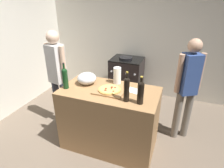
# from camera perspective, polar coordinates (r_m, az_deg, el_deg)

# --- Properties ---
(ground_plane) EXTENTS (4.41, 3.20, 0.02)m
(ground_plane) POSITION_cam_1_polar(r_m,az_deg,el_deg) (3.62, -0.15, -10.69)
(ground_plane) COLOR #6B5B4C
(kitchen_wall_rear) EXTENTS (4.41, 0.10, 2.60)m
(kitchen_wall_rear) POSITION_cam_1_polar(r_m,az_deg,el_deg) (4.30, 6.47, 14.16)
(kitchen_wall_rear) COLOR silver
(kitchen_wall_rear) RESTS_ON ground_plane
(kitchen_wall_left) EXTENTS (0.10, 3.20, 2.60)m
(kitchen_wall_left) POSITION_cam_1_polar(r_m,az_deg,el_deg) (4.14, -26.86, 11.25)
(kitchen_wall_left) COLOR silver
(kitchen_wall_left) RESTS_ON ground_plane
(counter) EXTENTS (1.34, 0.72, 0.93)m
(counter) POSITION_cam_1_polar(r_m,az_deg,el_deg) (2.84, -0.73, -10.31)
(counter) COLOR #9E7247
(counter) RESTS_ON ground_plane
(cutting_board) EXTENTS (0.40, 0.32, 0.02)m
(cutting_board) POSITION_cam_1_polar(r_m,az_deg,el_deg) (2.55, -0.76, -2.07)
(cutting_board) COLOR #9E7247
(cutting_board) RESTS_ON counter
(pizza) EXTENTS (0.30, 0.30, 0.03)m
(pizza) POSITION_cam_1_polar(r_m,az_deg,el_deg) (2.54, -0.76, -1.66)
(pizza) COLOR tan
(pizza) RESTS_ON cutting_board
(mixing_bowl) EXTENTS (0.28, 0.28, 0.17)m
(mixing_bowl) POSITION_cam_1_polar(r_m,az_deg,el_deg) (2.77, -7.54, 1.70)
(mixing_bowl) COLOR #B2B2B7
(mixing_bowl) RESTS_ON counter
(paper_towel_roll) EXTENTS (0.11, 0.11, 0.24)m
(paper_towel_roll) POSITION_cam_1_polar(r_m,az_deg,el_deg) (2.75, 1.57, 2.56)
(paper_towel_roll) COLOR white
(paper_towel_roll) RESTS_ON counter
(wine_bottle_green) EXTENTS (0.08, 0.08, 0.37)m
(wine_bottle_green) POSITION_cam_1_polar(r_m,az_deg,el_deg) (2.66, -13.88, 1.94)
(wine_bottle_green) COLOR #143819
(wine_bottle_green) RESTS_ON counter
(wine_bottle_clear) EXTENTS (0.08, 0.08, 0.35)m
(wine_bottle_clear) POSITION_cam_1_polar(r_m,az_deg,el_deg) (2.24, 8.56, -2.21)
(wine_bottle_clear) COLOR black
(wine_bottle_clear) RESTS_ON counter
(wine_bottle_amber) EXTENTS (0.07, 0.07, 0.38)m
(wine_bottle_amber) POSITION_cam_1_polar(r_m,az_deg,el_deg) (2.27, 4.39, -1.32)
(wine_bottle_amber) COLOR black
(wine_bottle_amber) RESTS_ON counter
(recipe_sheet) EXTENTS (0.24, 0.19, 0.00)m
(recipe_sheet) POSITION_cam_1_polar(r_m,az_deg,el_deg) (2.59, 6.73, -2.03)
(recipe_sheet) COLOR white
(recipe_sheet) RESTS_ON counter
(stove) EXTENTS (0.65, 0.58, 0.94)m
(stove) POSITION_cam_1_polar(r_m,az_deg,el_deg) (4.18, 4.36, 1.75)
(stove) COLOR black
(stove) RESTS_ON ground_plane
(person_in_stripes) EXTENTS (0.40, 0.25, 1.64)m
(person_in_stripes) POSITION_cam_1_polar(r_m,az_deg,el_deg) (3.21, -16.03, 2.97)
(person_in_stripes) COLOR #383D4C
(person_in_stripes) RESTS_ON ground_plane
(person_in_red) EXTENTS (0.35, 0.29, 1.60)m
(person_in_red) POSITION_cam_1_polar(r_m,az_deg,el_deg) (2.98, 21.69, -0.30)
(person_in_red) COLOR slate
(person_in_red) RESTS_ON ground_plane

